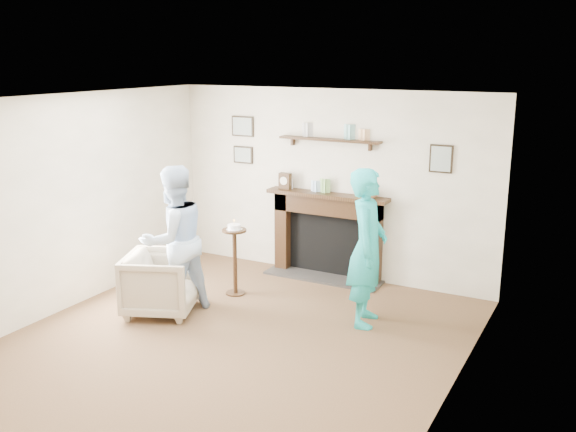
% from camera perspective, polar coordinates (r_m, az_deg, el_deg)
% --- Properties ---
extents(ground, '(5.00, 5.00, 0.00)m').
position_cam_1_polar(ground, '(6.81, -5.11, -11.26)').
color(ground, brown).
rests_on(ground, ground).
extents(room_shell, '(4.54, 5.02, 2.52)m').
position_cam_1_polar(room_shell, '(6.87, -2.28, 3.28)').
color(room_shell, beige).
rests_on(room_shell, ground).
extents(armchair, '(1.02, 1.01, 0.72)m').
position_cam_1_polar(armchair, '(7.70, -11.08, -8.39)').
color(armchair, tan).
rests_on(armchair, ground).
extents(man, '(0.91, 1.01, 1.72)m').
position_cam_1_polar(man, '(7.74, -9.83, -8.22)').
color(man, silver).
rests_on(man, ground).
extents(woman, '(0.55, 0.72, 1.75)m').
position_cam_1_polar(woman, '(7.34, 6.86, -9.36)').
color(woman, teal).
rests_on(woman, ground).
extents(pedestal_table, '(0.30, 0.30, 0.96)m').
position_cam_1_polar(pedestal_table, '(7.95, -4.77, -2.91)').
color(pedestal_table, black).
rests_on(pedestal_table, ground).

